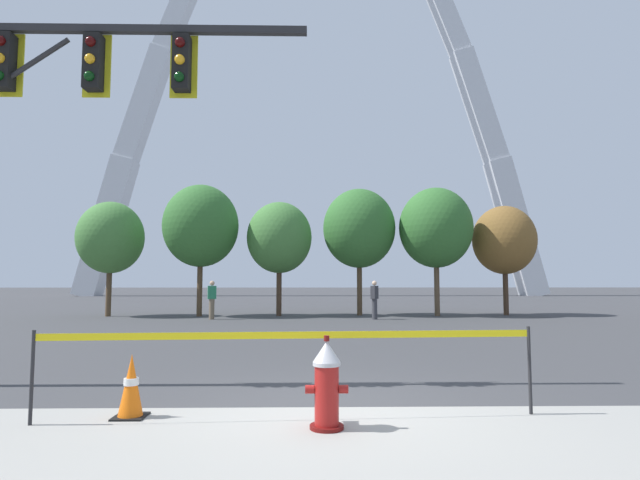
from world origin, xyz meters
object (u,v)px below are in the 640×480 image
(traffic_cone_by_hydrant, at_px, (131,387))
(monument_arch, at_px, (313,88))
(fire_hydrant, at_px, (327,385))
(pedestrian_standing_center, at_px, (375,299))
(pedestrian_walking_left, at_px, (212,299))
(traffic_signal_gantry, at_px, (24,110))

(traffic_cone_by_hydrant, relative_size, monument_arch, 0.01)
(fire_hydrant, height_order, pedestrian_standing_center, pedestrian_standing_center)
(traffic_cone_by_hydrant, bearing_deg, fire_hydrant, -12.23)
(traffic_cone_by_hydrant, relative_size, pedestrian_walking_left, 0.46)
(traffic_signal_gantry, height_order, pedestrian_walking_left, traffic_signal_gantry)
(pedestrian_standing_center, bearing_deg, pedestrian_walking_left, 179.03)
(fire_hydrant, xyz_separation_m, pedestrian_standing_center, (2.49, 15.57, 0.35))
(pedestrian_walking_left, relative_size, pedestrian_standing_center, 1.00)
(fire_hydrant, xyz_separation_m, traffic_signal_gantry, (-4.69, 2.35, 3.80))
(traffic_cone_by_hydrant, xyz_separation_m, pedestrian_standing_center, (4.74, 15.08, 0.46))
(traffic_signal_gantry, distance_m, pedestrian_standing_center, 15.44)
(monument_arch, bearing_deg, pedestrian_standing_center, -85.90)
(traffic_signal_gantry, xyz_separation_m, pedestrian_walking_left, (0.44, 13.33, -3.45))
(pedestrian_walking_left, distance_m, pedestrian_standing_center, 6.75)
(fire_hydrant, distance_m, traffic_signal_gantry, 6.48)
(fire_hydrant, bearing_deg, pedestrian_standing_center, 80.91)
(fire_hydrant, height_order, pedestrian_walking_left, pedestrian_walking_left)
(monument_arch, height_order, pedestrian_walking_left, monument_arch)
(monument_arch, relative_size, pedestrian_walking_left, 33.30)
(fire_hydrant, distance_m, pedestrian_standing_center, 15.77)
(monument_arch, bearing_deg, pedestrian_walking_left, -97.27)
(fire_hydrant, xyz_separation_m, traffic_cone_by_hydrant, (-2.25, 0.49, -0.11))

